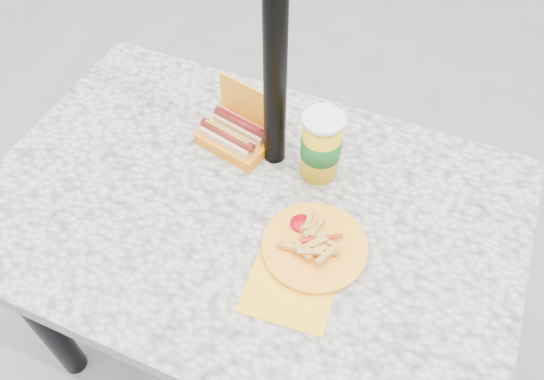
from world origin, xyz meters
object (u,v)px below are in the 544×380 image
at_px(umbrella_pole, 275,31).
at_px(fries_plate, 312,248).
at_px(soda_cup, 321,146).
at_px(hotdog_box, 236,134).

xyz_separation_m(umbrella_pole, fries_plate, (0.18, -0.22, -0.34)).
height_order(umbrella_pole, fries_plate, umbrella_pole).
distance_m(fries_plate, soda_cup, 0.23).
bearing_deg(fries_plate, soda_cup, 106.68).
bearing_deg(umbrella_pole, soda_cup, -2.67).
distance_m(umbrella_pole, hotdog_box, 0.33).
bearing_deg(umbrella_pole, fries_plate, -50.70).
relative_size(hotdog_box, fries_plate, 0.63).
distance_m(hotdog_box, fries_plate, 0.36).
bearing_deg(fries_plate, umbrella_pole, 129.30).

